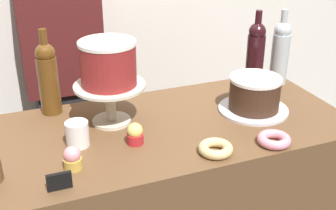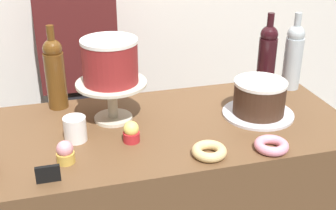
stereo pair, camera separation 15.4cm
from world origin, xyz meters
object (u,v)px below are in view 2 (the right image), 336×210
Objects in this scene: cupcake_strawberry at (65,153)px; donut_glazed at (209,151)px; white_layer_cake at (110,61)px; chocolate_round_cake at (259,97)px; wine_bottle_clear at (293,56)px; price_sign_chalkboard at (48,174)px; wine_bottle_dark_red at (267,56)px; cupcake_lemon at (131,132)px; wine_bottle_amber at (55,72)px; barista_figure at (81,85)px; donut_pink at (271,145)px; coffee_cup_ceramic at (75,129)px; cake_stand_pedestal at (112,94)px.

donut_glazed is (0.44, -0.08, -0.02)m from cupcake_strawberry.
white_layer_cake is 0.47m from donut_glazed.
wine_bottle_clear reaches higher than chocolate_round_cake.
wine_bottle_clear is 4.65× the size of price_sign_chalkboard.
wine_bottle_dark_red is 4.38× the size of cupcake_lemon.
cupcake_lemon is at bearing 18.71° from cupcake_strawberry.
wine_bottle_amber is 0.50m from barista_figure.
coffee_cup_ceramic reaches higher than donut_pink.
wine_bottle_amber reaches higher than donut_glazed.
wine_bottle_amber is 2.91× the size of donut_pink.
cake_stand_pedestal is 2.27× the size of donut_glazed.
cupcake_strawberry is (-0.86, -0.38, -0.11)m from wine_bottle_dark_red.
wine_bottle_amber and wine_bottle_dark_red have the same top height.
coffee_cup_ceramic is (0.05, -0.28, -0.10)m from wine_bottle_amber.
cupcake_strawberry is 0.11m from price_sign_chalkboard.
wine_bottle_clear is 0.56m from donut_pink.
wine_bottle_dark_red is 0.91m from barista_figure.
cupcake_strawberry is (0.00, -0.41, -0.11)m from wine_bottle_amber.
cupcake_strawberry is at bearing 169.95° from donut_glazed.
white_layer_cake reaches higher than donut_pink.
wine_bottle_amber reaches higher than chocolate_round_cake.
cupcake_strawberry is (-0.96, -0.35, -0.11)m from wine_bottle_clear.
coffee_cup_ceramic is (-0.14, -0.12, -0.19)m from white_layer_cake.
cake_stand_pedestal is 0.19m from cupcake_lemon.
donut_glazed is 0.45m from coffee_cup_ceramic.
barista_figure is at bearing 150.18° from wine_bottle_clear.
wine_bottle_amber is at bearing 139.42° from cake_stand_pedestal.
cake_stand_pedestal reaches higher than price_sign_chalkboard.
donut_pink is at bearing -21.83° from cupcake_lemon.
cupcake_lemon is at bearing -171.78° from chocolate_round_cake.
wine_bottle_clear is at bearing 39.42° from donut_glazed.
wine_bottle_amber is 0.43m from cupcake_strawberry.
wine_bottle_amber is 0.97m from wine_bottle_clear.
chocolate_round_cake is 0.60× the size of wine_bottle_amber.
cake_stand_pedestal reaches higher than coffee_cup_ceramic.
chocolate_round_cake is at bearing 74.06° from donut_pink.
cake_stand_pedestal is at bearing 143.06° from donut_pink.
cake_stand_pedestal is 0.79m from wine_bottle_clear.
wine_bottle_clear is at bearing 7.41° from cake_stand_pedestal.
cupcake_lemon is at bearing -17.49° from coffee_cup_ceramic.
white_layer_cake is at bearing -40.58° from wine_bottle_amber.
donut_glazed is 0.99m from barista_figure.
wine_bottle_amber reaches higher than white_layer_cake.
coffee_cup_ceramic is (0.09, 0.22, 0.02)m from price_sign_chalkboard.
chocolate_round_cake is at bearing 1.29° from coffee_cup_ceramic.
white_layer_cake is 0.61× the size of wine_bottle_amber.
barista_figure reaches higher than white_layer_cake.
cupcake_strawberry reaches higher than donut_glazed.
wine_bottle_amber is at bearing 141.96° from donut_pink.
price_sign_chalkboard is at bearing -148.83° from cupcake_lemon.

